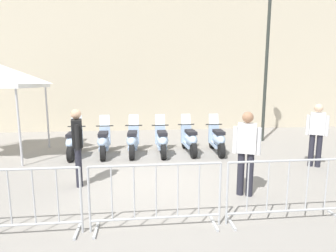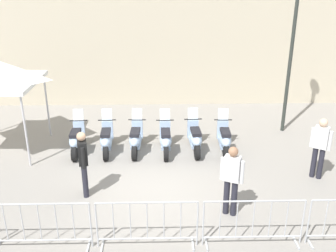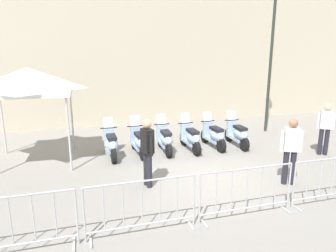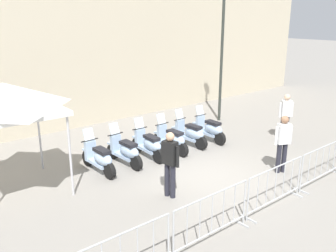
# 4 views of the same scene
# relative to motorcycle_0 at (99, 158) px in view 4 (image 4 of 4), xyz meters

# --- Properties ---
(ground_plane) EXTENTS (120.00, 120.00, 0.00)m
(ground_plane) POSITION_rel_motorcycle_0_xyz_m (2.31, -2.19, -0.45)
(ground_plane) COLOR gray
(motorcycle_0) EXTENTS (0.56, 1.72, 1.24)m
(motorcycle_0) POSITION_rel_motorcycle_0_xyz_m (0.00, 0.00, 0.00)
(motorcycle_0) COLOR black
(motorcycle_0) RESTS_ON ground
(motorcycle_1) EXTENTS (0.56, 1.73, 1.24)m
(motorcycle_1) POSITION_rel_motorcycle_0_xyz_m (0.91, 0.03, 0.00)
(motorcycle_1) COLOR black
(motorcycle_1) RESTS_ON ground
(motorcycle_2) EXTENTS (0.56, 1.72, 1.24)m
(motorcycle_2) POSITION_rel_motorcycle_0_xyz_m (1.81, 0.05, 0.00)
(motorcycle_2) COLOR black
(motorcycle_2) RESTS_ON ground
(motorcycle_3) EXTENTS (0.56, 1.72, 1.24)m
(motorcycle_3) POSITION_rel_motorcycle_0_xyz_m (2.73, 0.01, 0.00)
(motorcycle_3) COLOR black
(motorcycle_3) RESTS_ON ground
(motorcycle_4) EXTENTS (0.56, 1.73, 1.24)m
(motorcycle_4) POSITION_rel_motorcycle_0_xyz_m (3.64, 0.09, 0.00)
(motorcycle_4) COLOR black
(motorcycle_4) RESTS_ON ground
(motorcycle_5) EXTENTS (0.56, 1.72, 1.24)m
(motorcycle_5) POSITION_rel_motorcycle_0_xyz_m (4.54, 0.03, 0.00)
(motorcycle_5) COLOR black
(motorcycle_5) RESTS_ON ground
(barrier_segment_1) EXTENTS (2.08, 0.48, 1.07)m
(barrier_segment_1) POSITION_rel_motorcycle_0_xyz_m (0.18, -4.45, 0.07)
(barrier_segment_1) COLOR #B2B5B7
(barrier_segment_1) RESTS_ON ground
(barrier_segment_2) EXTENTS (2.08, 0.48, 1.07)m
(barrier_segment_2) POSITION_rel_motorcycle_0_xyz_m (2.35, -4.41, 0.07)
(barrier_segment_2) COLOR #B2B5B7
(barrier_segment_2) RESTS_ON ground
(barrier_segment_3) EXTENTS (2.08, 0.48, 1.07)m
(barrier_segment_3) POSITION_rel_motorcycle_0_xyz_m (4.52, -4.37, 0.07)
(barrier_segment_3) COLOR #B2B5B7
(barrier_segment_3) RESTS_ON ground
(street_lamp) EXTENTS (0.36, 0.36, 5.93)m
(street_lamp) POSITION_rel_motorcycle_0_xyz_m (6.85, 1.76, 3.11)
(street_lamp) COLOR #2D332D
(street_lamp) RESTS_ON ground
(officer_near_row_end) EXTENTS (0.51, 0.35, 1.73)m
(officer_near_row_end) POSITION_rel_motorcycle_0_xyz_m (4.22, -3.28, 0.53)
(officer_near_row_end) COLOR #23232D
(officer_near_row_end) RESTS_ON ground
(officer_mid_plaza) EXTENTS (0.30, 0.54, 1.73)m
(officer_mid_plaza) POSITION_rel_motorcycle_0_xyz_m (0.71, -2.44, 0.53)
(officer_mid_plaza) COLOR #23232D
(officer_mid_plaza) RESTS_ON ground
(officer_by_barriers) EXTENTS (0.48, 0.38, 1.73)m
(officer_by_barriers) POSITION_rel_motorcycle_0_xyz_m (6.85, -1.57, 0.53)
(officer_by_barriers) COLOR #23232D
(officer_by_barriers) RESTS_ON ground
(canopy_tent) EXTENTS (2.44, 2.44, 2.91)m
(canopy_tent) POSITION_rel_motorcycle_0_xyz_m (-2.31, 0.26, 2.06)
(canopy_tent) COLOR silver
(canopy_tent) RESTS_ON ground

